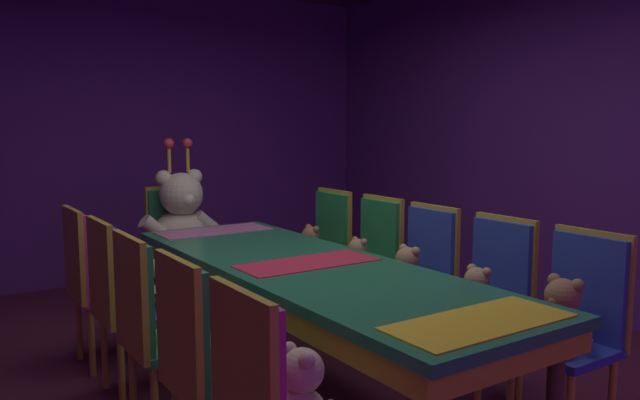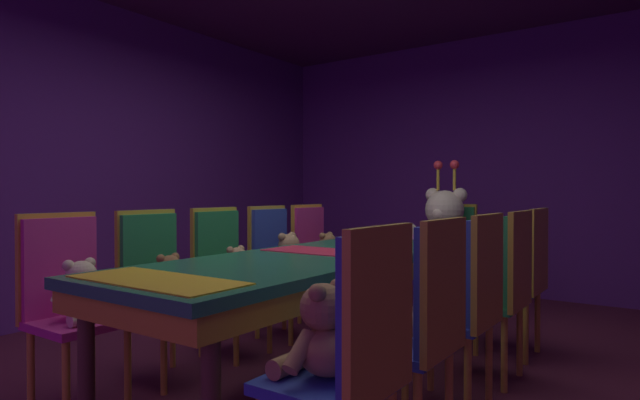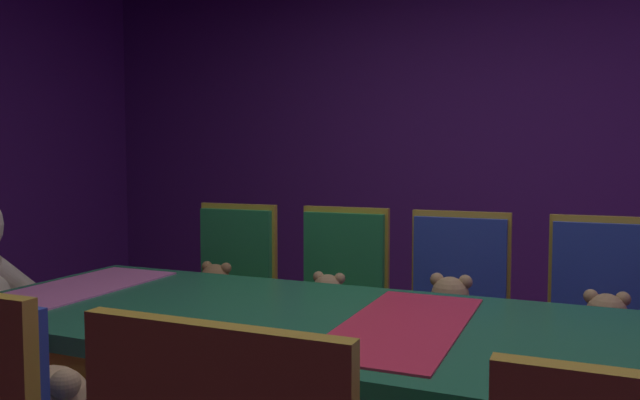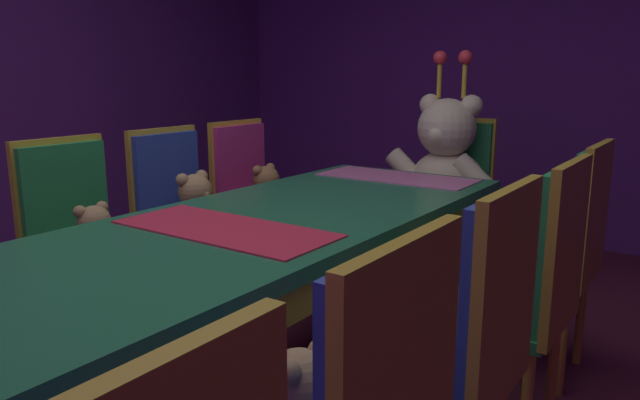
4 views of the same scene
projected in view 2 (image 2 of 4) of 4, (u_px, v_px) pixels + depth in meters
name	position (u px, v px, depth m)	size (l,w,h in m)	color
ground_plane	(328.00, 378.00, 3.08)	(7.90, 7.90, 0.00)	#591E33
wall_back	(493.00, 164.00, 5.68)	(5.20, 0.12, 2.80)	#59267F
wall_left	(80.00, 157.00, 4.55)	(0.12, 6.40, 2.80)	#59267F
banquet_table	(328.00, 267.00, 3.07)	(0.90, 2.84, 0.75)	#26724C
chair_left_0	(66.00, 289.00, 2.67)	(0.42, 0.41, 0.98)	#CC338C
teddy_left_0	(82.00, 294.00, 2.58)	(0.25, 0.32, 0.30)	beige
chair_left_1	(155.00, 275.00, 3.11)	(0.42, 0.41, 0.98)	#268C4C
teddy_left_1	(170.00, 281.00, 3.03)	(0.23, 0.29, 0.28)	olive
chair_left_2	(222.00, 265.00, 3.58)	(0.42, 0.41, 0.98)	#268C4C
teddy_left_2	(238.00, 269.00, 3.50)	(0.22, 0.29, 0.27)	tan
chair_left_3	(275.00, 257.00, 4.01)	(0.42, 0.41, 0.98)	#2D47B2
teddy_left_3	(290.00, 258.00, 3.93)	(0.27, 0.35, 0.33)	tan
chair_left_4	(314.00, 250.00, 4.47)	(0.42, 0.41, 0.98)	#CC338C
teddy_left_4	(328.00, 253.00, 4.38)	(0.24, 0.31, 0.30)	#9E7247
chair_right_0	(359.00, 344.00, 1.71)	(0.42, 0.41, 0.98)	#2D47B2
teddy_right_0	(322.00, 336.00, 1.79)	(0.27, 0.35, 0.33)	#9E7247
chair_right_1	(426.00, 314.00, 2.13)	(0.42, 0.41, 0.98)	#2D47B2
teddy_right_1	(394.00, 314.00, 2.22)	(0.23, 0.29, 0.28)	tan
chair_right_2	(472.00, 292.00, 2.58)	(0.42, 0.41, 0.98)	#2D47B2
teddy_right_2	(444.00, 291.00, 2.67)	(0.24, 0.31, 0.30)	tan
chair_right_3	(506.00, 279.00, 3.00)	(0.42, 0.41, 0.98)	#268C4C
teddy_right_3	(481.00, 281.00, 3.08)	(0.21, 0.28, 0.26)	tan
chair_right_4	(526.00, 267.00, 3.46)	(0.42, 0.41, 0.98)	#268C4C
teddy_right_4	(504.00, 268.00, 3.54)	(0.22, 0.29, 0.27)	#9E7247
throne_chair	(451.00, 248.00, 4.68)	(0.41, 0.42, 0.98)	#268C4C
king_teddy_bear	(444.00, 232.00, 4.53)	(0.71, 0.55, 0.91)	beige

